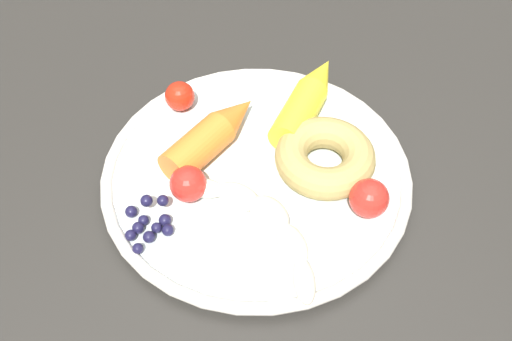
# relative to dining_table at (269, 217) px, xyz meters

# --- Properties ---
(dining_table) EXTENTS (1.27, 0.99, 0.75)m
(dining_table) POSITION_rel_dining_table_xyz_m (0.00, 0.00, 0.00)
(dining_table) COLOR #2A2825
(dining_table) RESTS_ON ground_plane
(plate) EXTENTS (0.31, 0.31, 0.02)m
(plate) POSITION_rel_dining_table_xyz_m (-0.00, -0.02, 0.08)
(plate) COLOR silver
(plate) RESTS_ON dining_table
(banana) EXTENTS (0.16, 0.10, 0.03)m
(banana) POSITION_rel_dining_table_xyz_m (0.07, -0.03, 0.10)
(banana) COLOR beige
(banana) RESTS_ON plate
(carrot_orange) EXTENTS (0.10, 0.12, 0.04)m
(carrot_orange) POSITION_rel_dining_table_xyz_m (-0.05, -0.05, 0.11)
(carrot_orange) COLOR orange
(carrot_orange) RESTS_ON plate
(carrot_yellow) EXTENTS (0.13, 0.12, 0.04)m
(carrot_yellow) POSITION_rel_dining_table_xyz_m (-0.07, 0.06, 0.10)
(carrot_yellow) COLOR yellow
(carrot_yellow) RESTS_ON plate
(donut) EXTENTS (0.11, 0.11, 0.03)m
(donut) POSITION_rel_dining_table_xyz_m (0.01, 0.05, 0.10)
(donut) COLOR tan
(donut) RESTS_ON plate
(blueberry_pile) EXTENTS (0.06, 0.05, 0.02)m
(blueberry_pile) POSITION_rel_dining_table_xyz_m (0.04, -0.13, 0.09)
(blueberry_pile) COLOR #191638
(blueberry_pile) RESTS_ON plate
(tomato_near) EXTENTS (0.04, 0.04, 0.04)m
(tomato_near) POSITION_rel_dining_table_xyz_m (0.01, -0.09, 0.10)
(tomato_near) COLOR red
(tomato_near) RESTS_ON plate
(tomato_mid) EXTENTS (0.03, 0.03, 0.03)m
(tomato_mid) POSITION_rel_dining_table_xyz_m (-0.11, -0.07, 0.10)
(tomato_mid) COLOR red
(tomato_mid) RESTS_ON plate
(tomato_far) EXTENTS (0.04, 0.04, 0.04)m
(tomato_far) POSITION_rel_dining_table_xyz_m (0.08, 0.07, 0.11)
(tomato_far) COLOR red
(tomato_far) RESTS_ON plate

